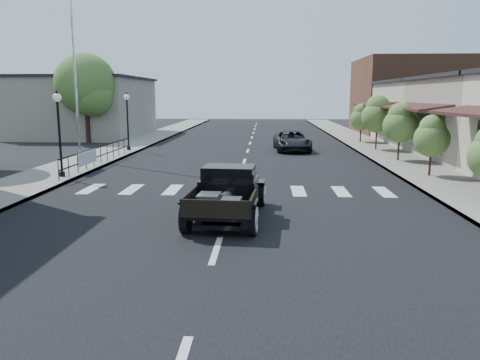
{
  "coord_description": "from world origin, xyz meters",
  "views": [
    {
      "loc": [
        1.11,
        -13.42,
        3.58
      ],
      "look_at": [
        0.35,
        0.84,
        1.0
      ],
      "focal_mm": 35.0,
      "sensor_mm": 36.0,
      "label": 1
    }
  ],
  "objects": [
    {
      "name": "small_tree_e",
      "position": [
        8.3,
        22.19,
        1.52
      ],
      "size": [
        1.64,
        1.64,
        2.73
      ],
      "primitive_type": null,
      "color": "#537234",
      "rests_on": "sidewalk_right"
    },
    {
      "name": "hotrod_pickup",
      "position": [
        0.05,
        -0.1,
        0.79
      ],
      "size": [
        2.46,
        4.72,
        1.59
      ],
      "primitive_type": null,
      "rotation": [
        0.0,
        0.0,
        -0.07
      ],
      "color": "black",
      "rests_on": "ground"
    },
    {
      "name": "small_tree_b",
      "position": [
        8.3,
        7.11,
        1.42
      ],
      "size": [
        1.52,
        1.52,
        2.53
      ],
      "primitive_type": null,
      "color": "#537234",
      "rests_on": "sidewalk_right"
    },
    {
      "name": "big_tree_far",
      "position": [
        -12.5,
        22.0,
        3.38
      ],
      "size": [
        4.6,
        4.6,
        6.76
      ],
      "primitive_type": null,
      "color": "#476A2D",
      "rests_on": "ground"
    },
    {
      "name": "small_tree_c",
      "position": [
        8.3,
        12.02,
        1.63
      ],
      "size": [
        1.78,
        1.78,
        2.96
      ],
      "primitive_type": null,
      "color": "#537234",
      "rests_on": "sidewalk_right"
    },
    {
      "name": "lamp_post_b",
      "position": [
        -7.6,
        6.0,
        1.98
      ],
      "size": [
        0.36,
        0.36,
        3.65
      ],
      "primitive_type": null,
      "color": "black",
      "rests_on": "sidewalk_left"
    },
    {
      "name": "small_tree_d",
      "position": [
        8.3,
        17.17,
        1.83
      ],
      "size": [
        2.01,
        2.01,
        3.35
      ],
      "primitive_type": null,
      "color": "#537234",
      "rests_on": "sidewalk_right"
    },
    {
      "name": "sidewalk_right",
      "position": [
        8.5,
        15.0,
        0.07
      ],
      "size": [
        3.0,
        80.0,
        0.15
      ],
      "primitive_type": "cube",
      "color": "gray",
      "rests_on": "ground"
    },
    {
      "name": "low_building_left",
      "position": [
        -15.0,
        28.0,
        2.5
      ],
      "size": [
        10.0,
        12.0,
        5.0
      ],
      "primitive_type": "cube",
      "color": "gray",
      "rests_on": "ground"
    },
    {
      "name": "sidewalk_left",
      "position": [
        -8.5,
        15.0,
        0.07
      ],
      "size": [
        3.0,
        80.0,
        0.15
      ],
      "primitive_type": "cube",
      "color": "gray",
      "rests_on": "ground"
    },
    {
      "name": "road",
      "position": [
        0.0,
        15.0,
        0.01
      ],
      "size": [
        14.0,
        80.0,
        0.02
      ],
      "primitive_type": "cube",
      "color": "black",
      "rests_on": "ground"
    },
    {
      "name": "far_building_right",
      "position": [
        15.5,
        32.0,
        3.5
      ],
      "size": [
        11.0,
        10.0,
        7.0
      ],
      "primitive_type": "cube",
      "color": "brown",
      "rests_on": "ground"
    },
    {
      "name": "banner",
      "position": [
        -7.22,
        8.0,
        0.45
      ],
      "size": [
        0.04,
        2.2,
        0.6
      ],
      "primitive_type": null,
      "color": "silver",
      "rests_on": "sidewalk_left"
    },
    {
      "name": "flagpole",
      "position": [
        -9.2,
        12.0,
        6.07
      ],
      "size": [
        0.12,
        0.12,
        11.84
      ],
      "primitive_type": "cylinder",
      "color": "silver",
      "rests_on": "sidewalk_left"
    },
    {
      "name": "lamp_post_c",
      "position": [
        -7.6,
        16.0,
        1.98
      ],
      "size": [
        0.36,
        0.36,
        3.65
      ],
      "primitive_type": null,
      "color": "black",
      "rests_on": "sidewalk_left"
    },
    {
      "name": "storefront_far",
      "position": [
        15.0,
        22.0,
        2.25
      ],
      "size": [
        10.0,
        9.0,
        4.5
      ],
      "primitive_type": "cube",
      "color": "#B6AB9A",
      "rests_on": "ground"
    },
    {
      "name": "road_markings",
      "position": [
        0.0,
        10.0,
        0.0
      ],
      "size": [
        12.0,
        60.0,
        0.06
      ],
      "primitive_type": null,
      "color": "silver",
      "rests_on": "ground"
    },
    {
      "name": "second_car",
      "position": [
        2.89,
        17.24,
        0.65
      ],
      "size": [
        2.43,
        4.8,
        1.3
      ],
      "primitive_type": "imported",
      "rotation": [
        0.0,
        0.0,
        0.06
      ],
      "color": "black",
      "rests_on": "ground"
    },
    {
      "name": "ground",
      "position": [
        0.0,
        0.0,
        0.0
      ],
      "size": [
        120.0,
        120.0,
        0.0
      ],
      "primitive_type": "plane",
      "color": "black",
      "rests_on": "ground"
    },
    {
      "name": "railing",
      "position": [
        -7.3,
        10.0,
        0.65
      ],
      "size": [
        0.08,
        10.0,
        1.0
      ],
      "primitive_type": null,
      "color": "black",
      "rests_on": "sidewalk_left"
    }
  ]
}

